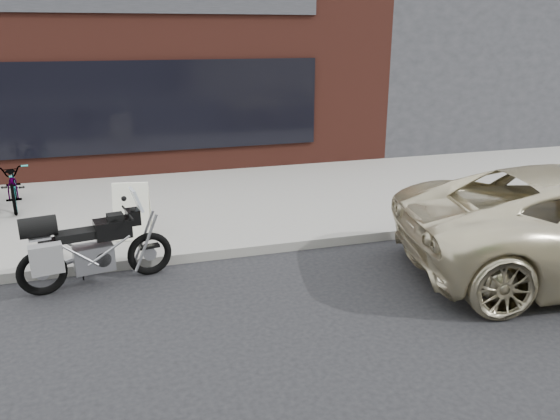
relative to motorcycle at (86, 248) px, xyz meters
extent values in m
cube|color=gray|center=(2.13, 3.40, -0.48)|extent=(44.00, 6.00, 0.15)
cube|color=#4F2119|center=(0.13, 10.40, 1.70)|extent=(14.00, 10.00, 4.50)
cube|color=black|center=(0.13, 5.37, 1.15)|extent=(10.00, 0.08, 2.00)
cube|color=#2C2C31|center=(0.13, 5.37, 3.35)|extent=(10.00, 0.08, 0.50)
cube|color=#2C2C31|center=(12.13, 10.40, 2.45)|extent=(10.00, 10.00, 6.00)
torus|color=black|center=(-0.56, -0.08, -0.24)|extent=(0.63, 0.21, 0.63)
torus|color=black|center=(0.82, 0.17, -0.24)|extent=(0.63, 0.21, 0.63)
cube|color=#B7B7BC|center=(0.08, 0.04, -0.16)|extent=(0.56, 0.37, 0.36)
cube|color=black|center=(0.36, 0.09, 0.21)|extent=(0.51, 0.38, 0.24)
cube|color=black|center=(-0.10, 0.00, 0.19)|extent=(0.55, 0.35, 0.11)
cube|color=black|center=(-0.42, -0.06, 0.12)|extent=(0.31, 0.25, 0.13)
cube|color=black|center=(0.63, 0.14, 0.33)|extent=(0.21, 0.25, 0.21)
cube|color=silver|center=(0.70, 0.15, 0.57)|extent=(0.18, 0.30, 0.31)
cylinder|color=black|center=(0.57, 0.13, 0.40)|extent=(0.15, 0.65, 0.03)
cube|color=#B7B7BC|center=(-0.53, -0.08, 0.25)|extent=(0.31, 0.32, 0.03)
cube|color=slate|center=(-0.45, -0.31, 0.03)|extent=(0.42, 0.24, 0.37)
cylinder|color=black|center=(-0.53, -0.08, 0.38)|extent=(0.49, 0.34, 0.26)
cylinder|color=#B7B7BC|center=(-0.31, 0.12, -0.23)|extent=(0.52, 0.17, 0.18)
imported|color=gray|center=(-1.41, 3.65, 0.04)|extent=(0.84, 1.74, 0.88)
cube|color=white|center=(0.63, 1.30, 0.04)|extent=(0.59, 0.36, 0.88)
cube|color=white|center=(0.67, 1.53, 0.04)|extent=(0.59, 0.36, 0.88)
camera|label=1|loc=(0.55, -7.14, 2.71)|focal=35.00mm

